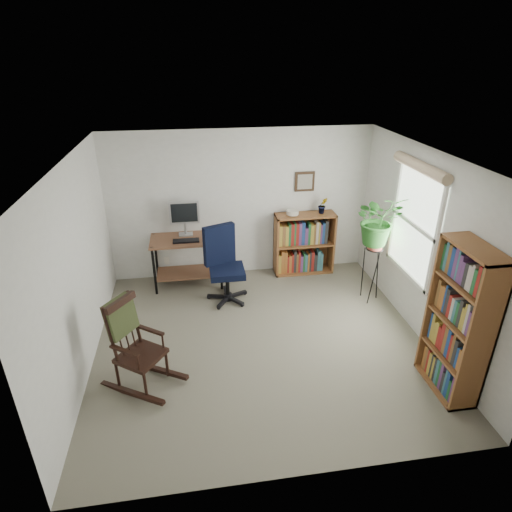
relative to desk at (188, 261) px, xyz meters
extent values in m
cube|color=slate|center=(0.90, -1.70, -0.40)|extent=(4.20, 4.00, 0.00)
cube|color=silver|center=(0.90, -1.70, 2.00)|extent=(4.20, 4.00, 0.00)
cube|color=silver|center=(0.90, 0.30, 0.80)|extent=(4.20, 0.00, 2.40)
cube|color=silver|center=(0.90, -3.70, 0.80)|extent=(4.20, 0.00, 2.40)
cube|color=silver|center=(-1.20, -1.70, 0.80)|extent=(0.00, 4.00, 2.40)
cube|color=silver|center=(3.00, -1.70, 0.80)|extent=(0.00, 4.00, 2.40)
cube|color=black|center=(0.00, -0.12, 0.41)|extent=(0.40, 0.15, 0.02)
imported|color=#245E21|center=(2.70, -0.92, 1.26)|extent=(1.69, 1.88, 1.46)
imported|color=#245E21|center=(2.22, 0.13, 0.70)|extent=(0.13, 0.24, 0.11)
camera|label=1|loc=(0.14, -6.20, 3.06)|focal=30.00mm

